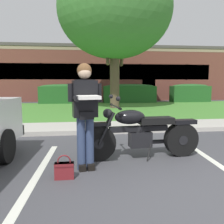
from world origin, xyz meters
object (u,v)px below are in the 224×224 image
at_px(handbag, 64,169).
at_px(hedge_left, 65,94).
at_px(hedge_center_right, 190,93).
at_px(hedge_center_left, 130,93).
at_px(brick_building, 89,75).
at_px(rider_person, 85,108).
at_px(shade_tree, 115,10).
at_px(motorcycle, 146,133).

bearing_deg(handbag, hedge_left, 93.16).
xyz_separation_m(hedge_left, hedge_center_right, (8.25, -0.00, -0.00)).
relative_size(hedge_center_left, hedge_center_right, 1.32).
distance_m(handbag, hedge_center_left, 12.63).
bearing_deg(hedge_center_right, hedge_left, 180.00).
height_order(hedge_center_right, brick_building, brick_building).
height_order(handbag, hedge_center_right, hedge_center_right).
bearing_deg(hedge_center_right, hedge_center_left, 180.00).
bearing_deg(brick_building, hedge_center_left, -70.93).
bearing_deg(hedge_left, brick_building, 74.71).
distance_m(hedge_center_left, hedge_center_right, 4.12).
relative_size(rider_person, shade_tree, 0.23).
relative_size(handbag, brick_building, 0.02).
bearing_deg(hedge_center_left, shade_tree, -114.37).
distance_m(hedge_left, brick_building, 7.04).
height_order(hedge_left, brick_building, brick_building).
bearing_deg(shade_tree, hedge_center_left, 65.63).
bearing_deg(brick_building, hedge_center_right, -46.03).
bearing_deg(motorcycle, hedge_left, 100.59).
relative_size(handbag, shade_tree, 0.05).
distance_m(rider_person, hedge_left, 11.83).
bearing_deg(hedge_center_right, shade_tree, -150.53).
bearing_deg(hedge_left, hedge_center_right, -0.00).
bearing_deg(brick_building, hedge_left, -105.29).
xyz_separation_m(motorcycle, rider_person, (-1.12, -0.46, 0.53)).
xyz_separation_m(motorcycle, hedge_center_right, (6.13, 11.32, 0.17)).
height_order(rider_person, handbag, rider_person).
distance_m(shade_tree, hedge_left, 5.94).
bearing_deg(shade_tree, handbag, -102.75).
relative_size(rider_person, handbag, 4.74).
relative_size(hedge_center_left, brick_building, 0.16).
relative_size(rider_person, hedge_left, 0.54).
distance_m(motorcycle, shade_tree, 9.32).
xyz_separation_m(shade_tree, hedge_left, (-2.71, 3.13, -4.26)).
distance_m(hedge_center_right, brick_building, 9.36).
bearing_deg(hedge_center_left, motorcycle, -100.07).
distance_m(motorcycle, hedge_center_left, 11.49).
height_order(handbag, brick_building, brick_building).
distance_m(shade_tree, hedge_center_right, 7.66).
relative_size(handbag, hedge_left, 0.11).
bearing_deg(handbag, hedge_center_right, 58.01).
distance_m(motorcycle, rider_person, 1.32).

